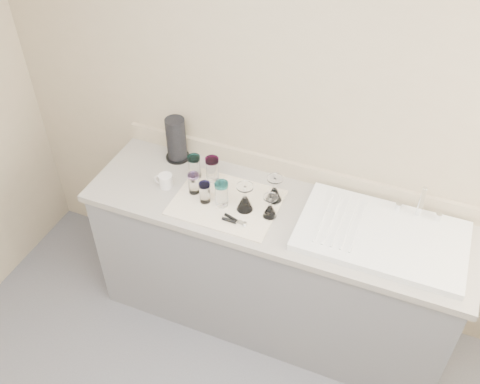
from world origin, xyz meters
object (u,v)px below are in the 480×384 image
at_px(tumbler_lavender, 222,194).
at_px(sink_unit, 382,235).
at_px(tumbler_magenta, 194,183).
at_px(can_opener, 235,221).
at_px(tumbler_blue, 205,192).
at_px(goblet_front_right, 270,209).
at_px(goblet_front_left, 245,201).
at_px(white_mug, 165,181).
at_px(tumbler_cyan, 212,169).
at_px(tumbler_teal, 194,167).
at_px(goblet_back_right, 274,192).
at_px(paper_towel_roll, 176,140).

bearing_deg(tumbler_lavender, sink_unit, 5.71).
height_order(tumbler_magenta, can_opener, tumbler_magenta).
bearing_deg(tumbler_blue, goblet_front_right, 3.74).
relative_size(goblet_front_left, white_mug, 1.43).
xyz_separation_m(tumbler_lavender, white_mug, (-0.35, 0.03, -0.04)).
bearing_deg(sink_unit, tumbler_cyan, 175.16).
xyz_separation_m(tumbler_blue, goblet_front_left, (0.22, 0.02, -0.01)).
bearing_deg(tumbler_magenta, tumbler_teal, 114.28).
height_order(sink_unit, can_opener, sink_unit).
xyz_separation_m(goblet_back_right, paper_towel_roll, (-0.65, 0.14, 0.07)).
bearing_deg(tumbler_lavender, paper_towel_roll, 145.32).
bearing_deg(tumbler_cyan, goblet_front_right, -21.04).
relative_size(tumbler_magenta, tumbler_blue, 1.00).
bearing_deg(tumbler_blue, goblet_back_right, 23.94).
distance_m(tumbler_magenta, goblet_front_left, 0.30).
bearing_deg(paper_towel_roll, white_mug, -77.42).
relative_size(tumbler_cyan, goblet_front_right, 1.13).
relative_size(goblet_back_right, white_mug, 1.37).
height_order(tumbler_blue, can_opener, tumbler_blue).
bearing_deg(can_opener, white_mug, 164.99).
relative_size(tumbler_magenta, goblet_back_right, 0.81).
bearing_deg(can_opener, tumbler_blue, 156.74).
distance_m(tumbler_magenta, tumbler_blue, 0.10).
bearing_deg(white_mug, goblet_back_right, 10.88).
distance_m(goblet_front_left, paper_towel_roll, 0.60).
distance_m(tumbler_teal, tumbler_magenta, 0.13).
distance_m(tumbler_teal, goblet_front_left, 0.38).
height_order(tumbler_teal, goblet_front_left, goblet_front_left).
bearing_deg(white_mug, sink_unit, 2.80).
bearing_deg(goblet_front_right, paper_towel_roll, 158.24).
bearing_deg(goblet_back_right, tumbler_lavender, -150.18).
bearing_deg(tumbler_lavender, tumbler_teal, 146.72).
distance_m(goblet_front_left, can_opener, 0.12).
xyz_separation_m(tumbler_lavender, paper_towel_roll, (-0.41, 0.28, 0.05)).
bearing_deg(goblet_front_right, sink_unit, 6.99).
bearing_deg(goblet_front_left, tumbler_lavender, -174.03).
relative_size(goblet_front_left, can_opener, 1.16).
bearing_deg(sink_unit, goblet_front_left, -174.34).
bearing_deg(goblet_front_right, tumbler_magenta, 177.30).
bearing_deg(paper_towel_roll, can_opener, -36.07).
xyz_separation_m(goblet_back_right, goblet_front_left, (-0.12, -0.13, 0.00)).
relative_size(sink_unit, goblet_front_right, 6.24).
bearing_deg(goblet_back_right, tumbler_cyan, 176.12).
distance_m(sink_unit, white_mug, 1.18).
height_order(goblet_front_left, paper_towel_roll, paper_towel_roll).
height_order(tumbler_teal, tumbler_cyan, tumbler_cyan).
bearing_deg(white_mug, tumbler_teal, 47.12).
bearing_deg(tumbler_blue, sink_unit, 5.74).
distance_m(goblet_back_right, can_opener, 0.27).
relative_size(sink_unit, can_opener, 6.05).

